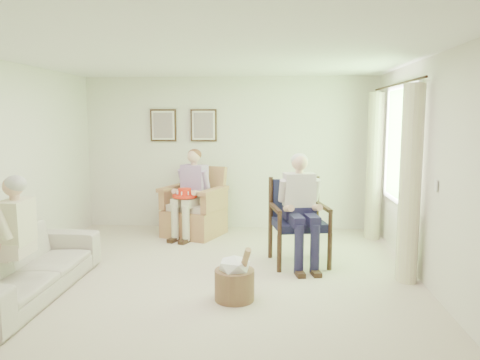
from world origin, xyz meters
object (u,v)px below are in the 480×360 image
(wood_armchair, at_px, (299,218))
(person_dark, at_px, (300,201))
(person_sofa, at_px, (11,232))
(red_hat, at_px, (185,194))
(hatbox, at_px, (235,278))
(sofa, at_px, (22,266))
(wicker_armchair, at_px, (195,213))
(person_wicker, at_px, (193,187))

(wood_armchair, relative_size, person_dark, 0.76)
(person_sofa, xyz_separation_m, red_hat, (1.32, 2.60, -0.02))
(person_sofa, relative_size, hatbox, 2.10)
(hatbox, bearing_deg, sofa, -179.05)
(wicker_armchair, distance_m, person_wicker, 0.49)
(person_wicker, distance_m, person_dark, 2.12)
(wood_armchair, height_order, person_dark, person_dark)
(person_wicker, bearing_deg, red_hat, -95.65)
(person_dark, bearing_deg, red_hat, 134.47)
(person_dark, relative_size, hatbox, 2.31)
(person_dark, bearing_deg, person_wicker, 128.92)
(sofa, bearing_deg, person_wicker, -28.44)
(person_wicker, height_order, red_hat, person_wicker)
(person_wicker, bearing_deg, sofa, -97.53)
(wood_armchair, bearing_deg, person_dark, -101.14)
(person_sofa, height_order, hatbox, person_sofa)
(wicker_armchair, height_order, hatbox, wicker_armchair)
(person_sofa, xyz_separation_m, hatbox, (2.30, 0.21, -0.51))
(wicker_armchair, relative_size, sofa, 0.49)
(person_dark, bearing_deg, person_sofa, -166.15)
(wood_armchair, bearing_deg, person_wicker, 132.83)
(person_dark, bearing_deg, wood_armchair, 78.86)
(sofa, relative_size, person_sofa, 1.74)
(person_sofa, bearing_deg, wood_armchair, 115.30)
(wood_armchair, relative_size, person_wicker, 0.79)
(person_sofa, relative_size, red_hat, 3.43)
(person_dark, bearing_deg, hatbox, -132.53)
(hatbox, bearing_deg, wicker_armchair, 108.12)
(wicker_armchair, bearing_deg, person_dark, -21.92)
(person_dark, xyz_separation_m, person_sofa, (-3.04, -1.42, -0.10))
(wicker_armchair, relative_size, person_dark, 0.78)
(wood_armchair, distance_m, person_wicker, 2.02)
(person_sofa, bearing_deg, red_hat, 150.61)
(wicker_armchair, bearing_deg, hatbox, -50.96)
(person_dark, height_order, person_sofa, person_dark)
(hatbox, bearing_deg, person_sofa, -174.83)
(person_wicker, xyz_separation_m, red_hat, (-0.09, -0.19, -0.09))
(wicker_armchair, relative_size, red_hat, 2.93)
(red_hat, bearing_deg, hatbox, -67.62)
(wood_armchair, height_order, person_sofa, person_sofa)
(hatbox, bearing_deg, wood_armchair, 62.02)
(sofa, bearing_deg, red_hat, -28.58)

